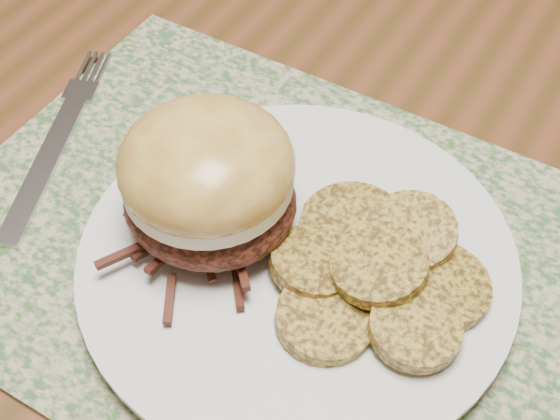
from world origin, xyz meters
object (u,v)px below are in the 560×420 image
object	(u,v)px
pork_sandwich	(208,180)
fork	(59,137)
dining_table	(150,56)
dinner_plate	(297,261)

from	to	relation	value
pork_sandwich	fork	world-z (taller)	pork_sandwich
fork	dining_table	bearing A→B (deg)	89.35
pork_sandwich	fork	bearing A→B (deg)	-179.01
dinner_plate	fork	size ratio (longest dim) A/B	1.34
dining_table	pork_sandwich	size ratio (longest dim) A/B	12.03
dinner_plate	fork	world-z (taller)	dinner_plate
dinner_plate	fork	xyz separation A→B (m)	(-0.21, 0.01, -0.01)
dinner_plate	pork_sandwich	world-z (taller)	pork_sandwich
dinner_plate	pork_sandwich	xyz separation A→B (m)	(-0.06, -0.01, 0.05)
pork_sandwich	fork	distance (m)	0.16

